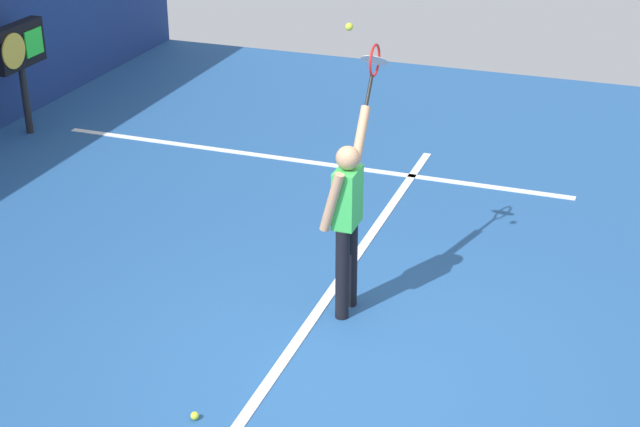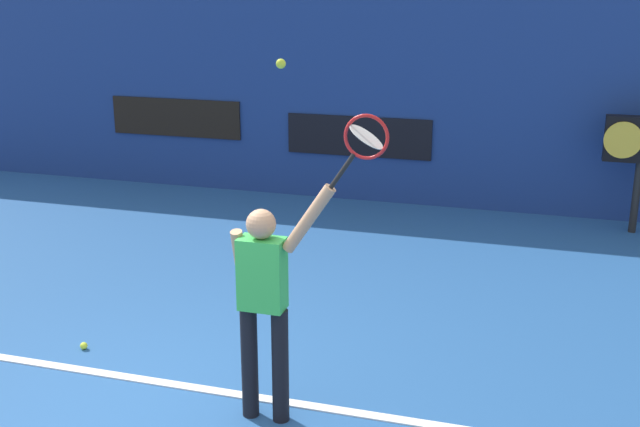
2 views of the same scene
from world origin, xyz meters
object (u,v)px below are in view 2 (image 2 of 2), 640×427
tennis_player (264,297)px  tennis_ball (281,64)px  spare_ball (84,346)px  tennis_racket (364,141)px

tennis_player → tennis_ball: (0.14, 0.05, 1.71)m
tennis_ball → spare_ball: tennis_ball is taller
tennis_racket → spare_ball: bearing=167.5°
tennis_ball → spare_ball: 3.49m
tennis_player → tennis_racket: tennis_racket is taller
tennis_racket → tennis_ball: tennis_ball is taller
tennis_ball → spare_ball: (-2.16, 0.56, -2.69)m
tennis_ball → spare_ball: bearing=165.5°
tennis_ball → tennis_player: bearing=-161.2°
tennis_player → tennis_racket: 1.43m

